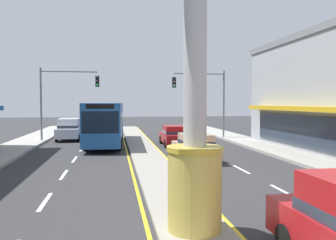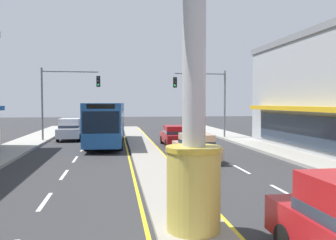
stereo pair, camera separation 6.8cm
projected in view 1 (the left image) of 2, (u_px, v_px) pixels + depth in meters
name	position (u px, v px, depth m)	size (l,w,h in m)	color
median_strip	(147.00, 156.00, 20.94)	(1.88, 52.00, 0.14)	gray
sidewalk_right	(304.00, 158.00, 20.33)	(2.84, 60.00, 0.18)	#9E9B93
lane_markings	(150.00, 161.00, 19.61)	(8.62, 52.00, 0.01)	silver
district_sign	(195.00, 68.00, 8.46)	(6.29, 1.40, 8.30)	gold
traffic_light_left_side	(63.00, 91.00, 29.17)	(4.86, 0.46, 6.20)	slate
traffic_light_right_side	(205.00, 92.00, 31.46)	(4.86, 0.46, 6.20)	slate
suv_near_right_lane	(69.00, 129.00, 30.93)	(2.03, 4.63, 1.90)	silver
sedan_far_right_lane	(195.00, 147.00, 19.86)	(2.03, 4.40, 1.53)	tan
bus_near_left_lane	(106.00, 121.00, 27.34)	(2.96, 11.29, 3.26)	#1E5199
sedan_kerb_right	(174.00, 135.00, 26.86)	(1.85, 4.30, 1.53)	maroon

